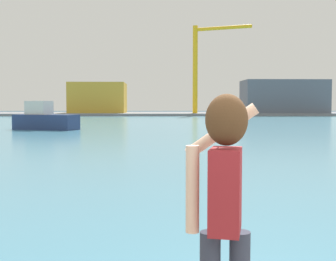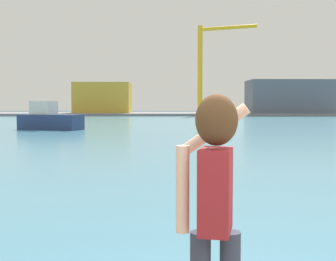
{
  "view_description": "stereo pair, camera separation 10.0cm",
  "coord_description": "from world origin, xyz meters",
  "px_view_note": "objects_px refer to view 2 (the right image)",
  "views": [
    {
      "loc": [
        -1.13,
        -2.23,
        2.23
      ],
      "look_at": [
        -0.87,
        5.94,
        1.75
      ],
      "focal_mm": 46.02,
      "sensor_mm": 36.0,
      "label": 1
    },
    {
      "loc": [
        -1.03,
        -2.23,
        2.23
      ],
      "look_at": [
        -0.87,
        5.94,
        1.75
      ],
      "focal_mm": 46.02,
      "sensor_mm": 36.0,
      "label": 2
    }
  ],
  "objects_px": {
    "person_photographer": "(214,196)",
    "boat_moored": "(49,119)",
    "warehouse_left": "(103,98)",
    "warehouse_right": "(289,97)",
    "port_crane": "(207,60)"
  },
  "relations": [
    {
      "from": "person_photographer",
      "to": "boat_moored",
      "type": "xyz_separation_m",
      "value": [
        -10.27,
        36.03,
        -0.69
      ]
    },
    {
      "from": "person_photographer",
      "to": "warehouse_left",
      "type": "xyz_separation_m",
      "value": [
        -12.55,
        91.0,
        2.11
      ]
    },
    {
      "from": "boat_moored",
      "to": "warehouse_left",
      "type": "bearing_deg",
      "value": 113.22
    },
    {
      "from": "warehouse_right",
      "to": "person_photographer",
      "type": "bearing_deg",
      "value": -107.1
    },
    {
      "from": "port_crane",
      "to": "boat_moored",
      "type": "bearing_deg",
      "value": -111.97
    },
    {
      "from": "boat_moored",
      "to": "warehouse_left",
      "type": "relative_size",
      "value": 0.52
    },
    {
      "from": "boat_moored",
      "to": "port_crane",
      "type": "distance_m",
      "value": 52.87
    },
    {
      "from": "person_photographer",
      "to": "warehouse_right",
      "type": "distance_m",
      "value": 91.02
    },
    {
      "from": "person_photographer",
      "to": "warehouse_left",
      "type": "distance_m",
      "value": 91.89
    },
    {
      "from": "warehouse_left",
      "to": "port_crane",
      "type": "xyz_separation_m",
      "value": [
        21.68,
        -6.89,
        7.53
      ]
    },
    {
      "from": "boat_moored",
      "to": "warehouse_left",
      "type": "height_order",
      "value": "warehouse_left"
    },
    {
      "from": "boat_moored",
      "to": "warehouse_right",
      "type": "relative_size",
      "value": 0.36
    },
    {
      "from": "warehouse_right",
      "to": "port_crane",
      "type": "bearing_deg",
      "value": -170.8
    },
    {
      "from": "warehouse_right",
      "to": "port_crane",
      "type": "relative_size",
      "value": 0.97
    },
    {
      "from": "boat_moored",
      "to": "warehouse_left",
      "type": "xyz_separation_m",
      "value": [
        -2.28,
        54.98,
        2.8
      ]
    }
  ]
}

